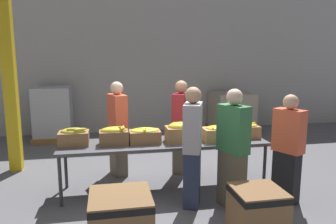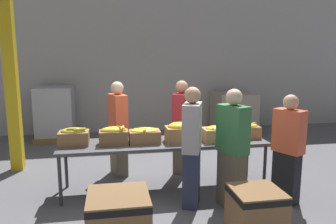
# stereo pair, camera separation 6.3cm
# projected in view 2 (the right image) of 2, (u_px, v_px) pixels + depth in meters

# --- Properties ---
(ground_plane) EXTENTS (30.00, 30.00, 0.00)m
(ground_plane) POSITION_uv_depth(u_px,v_px,m) (164.00, 189.00, 5.17)
(ground_plane) COLOR slate
(wall_back) EXTENTS (16.00, 0.08, 4.00)m
(wall_back) POSITION_uv_depth(u_px,v_px,m) (139.00, 58.00, 8.87)
(wall_back) COLOR #B7B7B2
(wall_back) RESTS_ON ground_plane
(sorting_table) EXTENTS (3.16, 0.78, 0.77)m
(sorting_table) POSITION_uv_depth(u_px,v_px,m) (164.00, 145.00, 5.05)
(sorting_table) COLOR #4C4C51
(sorting_table) RESTS_ON ground_plane
(banana_box_0) EXTENTS (0.43, 0.32, 0.28)m
(banana_box_0) POSITION_uv_depth(u_px,v_px,m) (74.00, 136.00, 4.84)
(banana_box_0) COLOR olive
(banana_box_0) RESTS_ON sorting_table
(banana_box_1) EXTENTS (0.42, 0.28, 0.29)m
(banana_box_1) POSITION_uv_depth(u_px,v_px,m) (114.00, 135.00, 4.86)
(banana_box_1) COLOR olive
(banana_box_1) RESTS_ON sorting_table
(banana_box_2) EXTENTS (0.46, 0.32, 0.25)m
(banana_box_2) POSITION_uv_depth(u_px,v_px,m) (145.00, 135.00, 4.95)
(banana_box_2) COLOR olive
(banana_box_2) RESTS_ON sorting_table
(banana_box_3) EXTENTS (0.46, 0.33, 0.31)m
(banana_box_3) POSITION_uv_depth(u_px,v_px,m) (181.00, 132.00, 5.01)
(banana_box_3) COLOR #A37A4C
(banana_box_3) RESTS_ON sorting_table
(banana_box_4) EXTENTS (0.46, 0.31, 0.27)m
(banana_box_4) POSITION_uv_depth(u_px,v_px,m) (218.00, 133.00, 5.07)
(banana_box_4) COLOR tan
(banana_box_4) RESTS_ON sorting_table
(banana_box_5) EXTENTS (0.39, 0.28, 0.26)m
(banana_box_5) POSITION_uv_depth(u_px,v_px,m) (247.00, 130.00, 5.27)
(banana_box_5) COLOR #A37A4C
(banana_box_5) RESTS_ON sorting_table
(volunteer_0) EXTENTS (0.34, 0.49, 1.64)m
(volunteer_0) POSITION_uv_depth(u_px,v_px,m) (118.00, 129.00, 5.67)
(volunteer_0) COLOR #6B604C
(volunteer_0) RESTS_ON ground_plane
(volunteer_1) EXTENTS (0.41, 0.49, 1.65)m
(volunteer_1) POSITION_uv_depth(u_px,v_px,m) (181.00, 127.00, 5.80)
(volunteer_1) COLOR #6B604C
(volunteer_1) RESTS_ON ground_plane
(volunteer_2) EXTENTS (0.37, 0.50, 1.67)m
(volunteer_2) POSITION_uv_depth(u_px,v_px,m) (192.00, 148.00, 4.48)
(volunteer_2) COLOR #2D3856
(volunteer_2) RESTS_ON ground_plane
(volunteer_3) EXTENTS (0.38, 0.46, 1.55)m
(volunteer_3) POSITION_uv_depth(u_px,v_px,m) (288.00, 150.00, 4.59)
(volunteer_3) COLOR black
(volunteer_3) RESTS_ON ground_plane
(volunteer_4) EXTENTS (0.37, 0.49, 1.65)m
(volunteer_4) POSITION_uv_depth(u_px,v_px,m) (232.00, 150.00, 4.43)
(volunteer_4) COLOR #6B604C
(volunteer_4) RESTS_ON ground_plane
(donation_bin_0) EXTENTS (0.64, 0.64, 0.66)m
(donation_bin_0) POSITION_uv_depth(u_px,v_px,m) (119.00, 222.00, 3.43)
(donation_bin_0) COLOR olive
(donation_bin_0) RESTS_ON ground_plane
(donation_bin_1) EXTENTS (0.55, 0.55, 0.60)m
(donation_bin_1) POSITION_uv_depth(u_px,v_px,m) (256.00, 212.00, 3.70)
(donation_bin_1) COLOR olive
(donation_bin_1) RESTS_ON ground_plane
(support_pillar) EXTENTS (0.20, 0.20, 4.00)m
(support_pillar) POSITION_uv_depth(u_px,v_px,m) (10.00, 60.00, 5.72)
(support_pillar) COLOR gold
(support_pillar) RESTS_ON ground_plane
(pallet_stack_0) EXTENTS (0.95, 0.95, 1.32)m
(pallet_stack_0) POSITION_uv_depth(u_px,v_px,m) (55.00, 114.00, 8.11)
(pallet_stack_0) COLOR olive
(pallet_stack_0) RESTS_ON ground_plane
(pallet_stack_1) EXTENTS (1.13, 1.13, 1.08)m
(pallet_stack_1) POSITION_uv_depth(u_px,v_px,m) (233.00, 113.00, 8.92)
(pallet_stack_1) COLOR olive
(pallet_stack_1) RESTS_ON ground_plane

